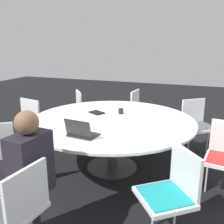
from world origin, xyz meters
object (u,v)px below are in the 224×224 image
(chair_3, at_px, (197,122))
(spiral_notebook, at_px, (97,113))
(chair_5, at_px, (86,109))
(chair_1, at_px, (171,189))
(chair_4, at_px, (141,109))
(chair_6, at_px, (37,118))
(coffee_cup, at_px, (121,111))
(chair_0, at_px, (17,205))
(laptop, at_px, (81,132))
(person_0, at_px, (30,167))

(chair_3, distance_m, spiral_notebook, 1.63)
(chair_5, bearing_deg, spiral_notebook, -3.10)
(chair_1, xyz_separation_m, chair_4, (-2.57, -0.92, 0.00))
(chair_1, xyz_separation_m, chair_6, (-1.35, -2.41, 0.00))
(chair_1, bearing_deg, coffee_cup, -4.71)
(chair_0, distance_m, chair_4, 3.23)
(chair_5, bearing_deg, chair_1, 2.69)
(coffee_cup, bearing_deg, chair_4, 179.30)
(chair_3, height_order, chair_5, same)
(chair_0, relative_size, chair_6, 1.00)
(laptop, bearing_deg, chair_4, -87.03)
(chair_0, bearing_deg, laptop, 3.83)
(chair_4, relative_size, laptop, 2.49)
(chair_0, height_order, laptop, laptop)
(chair_1, xyz_separation_m, chair_3, (-2.09, 0.12, 0.00))
(chair_1, height_order, coffee_cup, chair_1)
(chair_5, bearing_deg, coffee_cup, 12.30)
(chair_4, bearing_deg, chair_3, 69.50)
(chair_3, bearing_deg, chair_5, -42.86)
(chair_4, height_order, person_0, person_0)
(chair_6, height_order, spiral_notebook, chair_6)
(chair_6, distance_m, coffee_cup, 1.50)
(chair_6, bearing_deg, chair_0, -44.24)
(chair_4, xyz_separation_m, coffee_cup, (1.17, -0.01, 0.25))
(spiral_notebook, bearing_deg, laptop, 13.98)
(person_0, xyz_separation_m, laptop, (-0.76, 0.10, 0.07))
(chair_5, bearing_deg, person_0, -21.75)
(laptop, bearing_deg, coffee_cup, -89.81)
(chair_3, xyz_separation_m, spiral_notebook, (0.79, -1.41, 0.22))
(person_0, height_order, coffee_cup, person_0)
(chair_6, distance_m, person_0, 2.18)
(laptop, distance_m, coffee_cup, 1.05)
(person_0, relative_size, coffee_cup, 15.21)
(spiral_notebook, distance_m, coffee_cup, 0.36)
(chair_0, bearing_deg, person_0, 19.06)
(spiral_notebook, bearing_deg, chair_0, 5.67)
(chair_3, relative_size, laptop, 2.49)
(chair_3, distance_m, chair_6, 2.64)
(chair_5, xyz_separation_m, chair_6, (0.86, -0.48, 0.00))
(chair_6, bearing_deg, chair_3, 28.56)
(chair_1, bearing_deg, spiral_notebook, 6.14)
(chair_1, relative_size, chair_3, 1.00)
(chair_3, height_order, chair_4, same)
(chair_3, bearing_deg, coffee_cup, -6.46)
(chair_3, xyz_separation_m, laptop, (1.74, -1.17, 0.26))
(chair_4, bearing_deg, chair_6, -46.42)
(chair_3, bearing_deg, chair_4, -64.22)
(chair_1, xyz_separation_m, coffee_cup, (-1.40, -0.94, 0.25))
(chair_5, relative_size, person_0, 0.71)
(laptop, height_order, coffee_cup, laptop)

